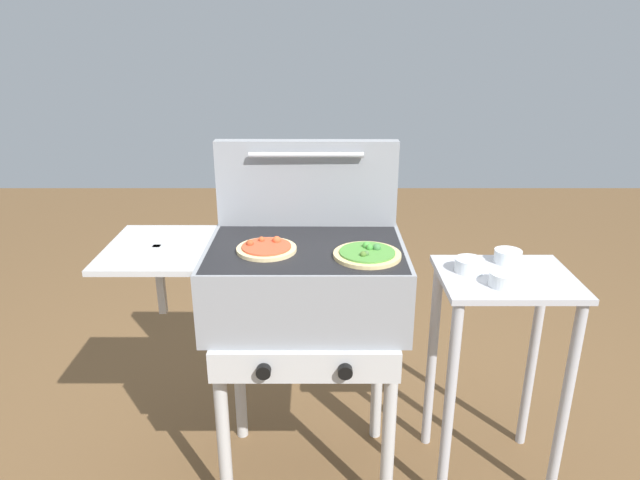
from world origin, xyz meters
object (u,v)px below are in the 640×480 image
(pizza_veggie, at_px, (366,254))
(pizza_pepperoni, at_px, (265,248))
(grill, at_px, (301,287))
(prep_table, at_px, (498,337))
(topping_bowl_near, at_px, (506,257))
(topping_bowl_far, at_px, (504,279))
(topping_bowl_middle, at_px, (468,265))

(pizza_veggie, distance_m, pizza_pepperoni, 0.32)
(grill, relative_size, prep_table, 1.21)
(pizza_pepperoni, xyz_separation_m, prep_table, (0.78, 0.04, -0.35))
(pizza_pepperoni, relative_size, prep_table, 0.24)
(topping_bowl_near, bearing_deg, pizza_pepperoni, -169.32)
(grill, xyz_separation_m, topping_bowl_near, (0.71, 0.12, 0.06))
(pizza_pepperoni, relative_size, topping_bowl_far, 1.88)
(pizza_veggie, xyz_separation_m, topping_bowl_far, (0.44, 0.01, -0.09))
(pizza_veggie, height_order, pizza_pepperoni, same)
(pizza_pepperoni, xyz_separation_m, topping_bowl_near, (0.82, 0.15, -0.09))
(pizza_veggie, relative_size, prep_table, 0.26)
(pizza_veggie, relative_size, topping_bowl_middle, 2.13)
(grill, distance_m, prep_table, 0.70)
(pizza_veggie, bearing_deg, grill, 157.00)
(pizza_veggie, height_order, topping_bowl_far, pizza_veggie)
(prep_table, bearing_deg, topping_bowl_middle, 163.85)
(topping_bowl_far, distance_m, topping_bowl_middle, 0.14)
(grill, relative_size, topping_bowl_near, 10.27)
(prep_table, height_order, topping_bowl_near, topping_bowl_near)
(pizza_veggie, relative_size, topping_bowl_near, 2.23)
(topping_bowl_near, bearing_deg, topping_bowl_far, -109.71)
(topping_bowl_near, bearing_deg, prep_table, -107.17)
(pizza_veggie, bearing_deg, topping_bowl_middle, 19.65)
(grill, distance_m, pizza_veggie, 0.27)
(pizza_veggie, xyz_separation_m, prep_table, (0.47, 0.09, -0.35))
(topping_bowl_middle, bearing_deg, pizza_pepperoni, -173.40)
(topping_bowl_near, relative_size, topping_bowl_middle, 0.95)
(pizza_veggie, bearing_deg, topping_bowl_near, 21.92)
(pizza_veggie, distance_m, topping_bowl_middle, 0.38)
(topping_bowl_far, bearing_deg, topping_bowl_near, 70.29)
(pizza_pepperoni, bearing_deg, pizza_veggie, -8.81)
(topping_bowl_near, distance_m, topping_bowl_middle, 0.17)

